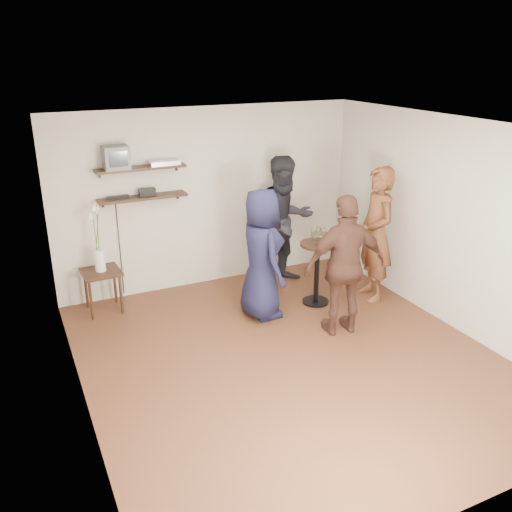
{
  "coord_description": "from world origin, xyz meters",
  "views": [
    {
      "loc": [
        -2.66,
        -4.7,
        3.33
      ],
      "look_at": [
        -0.24,
        0.4,
        1.16
      ],
      "focal_mm": 38.0,
      "sensor_mm": 36.0,
      "label": 1
    }
  ],
  "objects_px": {
    "drinks_table": "(317,265)",
    "person_brown": "(345,266)",
    "person_navy": "(261,254)",
    "crt_monitor": "(116,157)",
    "person_dark": "(285,221)",
    "dvd_deck": "(164,162)",
    "radio": "(147,192)",
    "side_table": "(102,277)",
    "person_plaid": "(376,234)"
  },
  "relations": [
    {
      "from": "radio",
      "to": "person_plaid",
      "type": "bearing_deg",
      "value": -26.91
    },
    {
      "from": "person_navy",
      "to": "person_brown",
      "type": "distance_m",
      "value": 1.1
    },
    {
      "from": "side_table",
      "to": "person_navy",
      "type": "height_order",
      "value": "person_navy"
    },
    {
      "from": "radio",
      "to": "drinks_table",
      "type": "xyz_separation_m",
      "value": [
        1.97,
        -1.23,
        -0.95
      ]
    },
    {
      "from": "crt_monitor",
      "to": "side_table",
      "type": "bearing_deg",
      "value": -149.0
    },
    {
      "from": "person_brown",
      "to": "radio",
      "type": "bearing_deg",
      "value": -39.59
    },
    {
      "from": "dvd_deck",
      "to": "person_navy",
      "type": "relative_size",
      "value": 0.23
    },
    {
      "from": "crt_monitor",
      "to": "radio",
      "type": "distance_m",
      "value": 0.62
    },
    {
      "from": "dvd_deck",
      "to": "person_navy",
      "type": "height_order",
      "value": "dvd_deck"
    },
    {
      "from": "dvd_deck",
      "to": "side_table",
      "type": "xyz_separation_m",
      "value": [
        -1.01,
        -0.23,
        -1.41
      ]
    },
    {
      "from": "side_table",
      "to": "person_brown",
      "type": "bearing_deg",
      "value": -35.56
    },
    {
      "from": "person_plaid",
      "to": "person_navy",
      "type": "relative_size",
      "value": 1.1
    },
    {
      "from": "drinks_table",
      "to": "person_plaid",
      "type": "xyz_separation_m",
      "value": [
        0.82,
        -0.18,
        0.37
      ]
    },
    {
      "from": "dvd_deck",
      "to": "person_brown",
      "type": "distance_m",
      "value": 2.8
    },
    {
      "from": "drinks_table",
      "to": "person_dark",
      "type": "distance_m",
      "value": 0.94
    },
    {
      "from": "drinks_table",
      "to": "person_navy",
      "type": "bearing_deg",
      "value": -179.5
    },
    {
      "from": "crt_monitor",
      "to": "person_dark",
      "type": "bearing_deg",
      "value": -9.58
    },
    {
      "from": "side_table",
      "to": "person_brown",
      "type": "xyz_separation_m",
      "value": [
        2.59,
        -1.85,
        0.39
      ]
    },
    {
      "from": "dvd_deck",
      "to": "person_plaid",
      "type": "distance_m",
      "value": 3.05
    },
    {
      "from": "person_dark",
      "to": "person_navy",
      "type": "height_order",
      "value": "person_dark"
    },
    {
      "from": "radio",
      "to": "person_brown",
      "type": "distance_m",
      "value": 2.84
    },
    {
      "from": "person_dark",
      "to": "person_plaid",
      "type": "bearing_deg",
      "value": -53.41
    },
    {
      "from": "person_brown",
      "to": "crt_monitor",
      "type": "bearing_deg",
      "value": -34.29
    },
    {
      "from": "drinks_table",
      "to": "person_dark",
      "type": "height_order",
      "value": "person_dark"
    },
    {
      "from": "radio",
      "to": "person_plaid",
      "type": "distance_m",
      "value": 3.18
    },
    {
      "from": "person_plaid",
      "to": "person_brown",
      "type": "relative_size",
      "value": 1.07
    },
    {
      "from": "side_table",
      "to": "person_brown",
      "type": "relative_size",
      "value": 0.33
    },
    {
      "from": "person_plaid",
      "to": "drinks_table",
      "type": "bearing_deg",
      "value": -90.0
    },
    {
      "from": "drinks_table",
      "to": "side_table",
      "type": "bearing_deg",
      "value": 159.63
    },
    {
      "from": "side_table",
      "to": "radio",
      "type": "bearing_deg",
      "value": 16.73
    },
    {
      "from": "person_dark",
      "to": "side_table",
      "type": "bearing_deg",
      "value": 172.84
    },
    {
      "from": "dvd_deck",
      "to": "side_table",
      "type": "bearing_deg",
      "value": -167.38
    },
    {
      "from": "crt_monitor",
      "to": "side_table",
      "type": "relative_size",
      "value": 0.55
    },
    {
      "from": "drinks_table",
      "to": "person_brown",
      "type": "distance_m",
      "value": 0.91
    },
    {
      "from": "side_table",
      "to": "person_dark",
      "type": "height_order",
      "value": "person_dark"
    },
    {
      "from": "drinks_table",
      "to": "person_brown",
      "type": "xyz_separation_m",
      "value": [
        -0.13,
        -0.84,
        0.31
      ]
    },
    {
      "from": "crt_monitor",
      "to": "radio",
      "type": "bearing_deg",
      "value": 0.0
    },
    {
      "from": "crt_monitor",
      "to": "dvd_deck",
      "type": "distance_m",
      "value": 0.64
    },
    {
      "from": "dvd_deck",
      "to": "person_plaid",
      "type": "bearing_deg",
      "value": -29.21
    },
    {
      "from": "dvd_deck",
      "to": "side_table",
      "type": "relative_size",
      "value": 0.69
    },
    {
      "from": "side_table",
      "to": "drinks_table",
      "type": "bearing_deg",
      "value": -20.37
    },
    {
      "from": "side_table",
      "to": "person_navy",
      "type": "distance_m",
      "value": 2.16
    },
    {
      "from": "dvd_deck",
      "to": "side_table",
      "type": "distance_m",
      "value": 1.75
    },
    {
      "from": "crt_monitor",
      "to": "person_navy",
      "type": "distance_m",
      "value": 2.26
    },
    {
      "from": "person_plaid",
      "to": "person_navy",
      "type": "height_order",
      "value": "person_plaid"
    },
    {
      "from": "crt_monitor",
      "to": "person_plaid",
      "type": "distance_m",
      "value": 3.62
    },
    {
      "from": "crt_monitor",
      "to": "side_table",
      "type": "xyz_separation_m",
      "value": [
        -0.37,
        -0.23,
        -1.53
      ]
    },
    {
      "from": "radio",
      "to": "person_navy",
      "type": "xyz_separation_m",
      "value": [
        1.12,
        -1.24,
        -0.66
      ]
    },
    {
      "from": "dvd_deck",
      "to": "person_brown",
      "type": "xyz_separation_m",
      "value": [
        1.58,
        -2.07,
        -1.02
      ]
    },
    {
      "from": "drinks_table",
      "to": "person_plaid",
      "type": "bearing_deg",
      "value": -12.35
    }
  ]
}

